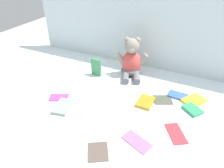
{
  "coord_description": "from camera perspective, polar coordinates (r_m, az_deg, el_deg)",
  "views": [
    {
      "loc": [
        0.41,
        -0.97,
        0.73
      ],
      "look_at": [
        -0.0,
        -0.1,
        0.1
      ],
      "focal_mm": 32.21,
      "sensor_mm": 36.0,
      "label": 1
    }
  ],
  "objects": [
    {
      "name": "book_case_7",
      "position": [
        1.4,
        -4.54,
        4.74
      ],
      "size": [
        0.07,
        0.02,
        0.13
      ],
      "primitive_type": "cube",
      "rotation": [
        0.04,
        0.0,
        -0.06
      ],
      "color": "#398C51",
      "rests_on": "ground_plane"
    },
    {
      "name": "book_case_6",
      "position": [
        1.25,
        -14.88,
        -3.66
      ],
      "size": [
        0.13,
        0.11,
        0.01
      ],
      "primitive_type": "cube",
      "rotation": [
        0.0,
        0.0,
        5.15
      ],
      "color": "purple",
      "rests_on": "ground_plane"
    },
    {
      "name": "book_case_10",
      "position": [
        1.19,
        21.86,
        -6.76
      ],
      "size": [
        0.12,
        0.12,
        0.02
      ],
      "primitive_type": "cube",
      "rotation": [
        0.0,
        0.0,
        4.04
      ],
      "color": "#2F9E5F",
      "rests_on": "ground_plane"
    },
    {
      "name": "book_case_1",
      "position": [
        1.18,
        9.47,
        -5.02
      ],
      "size": [
        0.09,
        0.12,
        0.02
      ],
      "primitive_type": "cube",
      "rotation": [
        0.0,
        0.0,
        6.25
      ],
      "color": "orange",
      "rests_on": "ground_plane"
    },
    {
      "name": "book_case_0",
      "position": [
        0.93,
        -4.01,
        -18.55
      ],
      "size": [
        0.13,
        0.13,
        0.01
      ],
      "primitive_type": "cube",
      "rotation": [
        0.0,
        0.0,
        3.68
      ],
      "color": "brown",
      "rests_on": "ground_plane"
    },
    {
      "name": "teddy_bear",
      "position": [
        1.39,
        5.52,
        6.26
      ],
      "size": [
        0.22,
        0.23,
        0.27
      ],
      "rotation": [
        0.0,
        0.0,
        0.39
      ],
      "color": "#D84C47",
      "rests_on": "ground_plane"
    },
    {
      "name": "book_case_9",
      "position": [
        1.22,
        14.19,
        -4.28
      ],
      "size": [
        0.13,
        0.12,
        0.01
      ],
      "primitive_type": "cube",
      "rotation": [
        0.0,
        0.0,
        2.0
      ],
      "color": "#4C5144",
      "rests_on": "ground_plane"
    },
    {
      "name": "book_case_3",
      "position": [
        1.27,
        22.22,
        -4.39
      ],
      "size": [
        0.14,
        0.15,
        0.02
      ],
      "primitive_type": "cube",
      "rotation": [
        0.0,
        0.0,
        2.55
      ],
      "color": "yellow",
      "rests_on": "ground_plane"
    },
    {
      "name": "book_case_5",
      "position": [
        0.97,
        7.03,
        -15.8
      ],
      "size": [
        0.15,
        0.12,
        0.01
      ],
      "primitive_type": "cube",
      "rotation": [
        0.0,
        0.0,
        1.2
      ],
      "color": "#BC6799",
      "rests_on": "ground_plane"
    },
    {
      "name": "book_case_8",
      "position": [
        1.28,
        18.21,
        -3.15
      ],
      "size": [
        0.12,
        0.08,
        0.01
      ],
      "primitive_type": "cube",
      "rotation": [
        0.0,
        0.0,
        4.65
      ],
      "color": "#3860BB",
      "rests_on": "ground_plane"
    },
    {
      "name": "book_case_4",
      "position": [
        1.16,
        -13.82,
        -6.26
      ],
      "size": [
        0.11,
        0.15,
        0.02
      ],
      "primitive_type": "cube",
      "rotation": [
        0.0,
        0.0,
        3.36
      ],
      "color": "#8F9F95",
      "rests_on": "ground_plane"
    },
    {
      "name": "ground_plane",
      "position": [
        1.28,
        1.92,
        -1.53
      ],
      "size": [
        3.2,
        3.2,
        0.0
      ],
      "primitive_type": "plane",
      "color": "silver"
    },
    {
      "name": "backdrop_drape",
      "position": [
        1.48,
        8.48,
        16.3
      ],
      "size": [
        1.72,
        0.03,
        0.61
      ],
      "primitive_type": "cube",
      "color": "silver",
      "rests_on": "ground_plane"
    },
    {
      "name": "book_case_2",
      "position": [
        1.04,
        17.68,
        -13.16
      ],
      "size": [
        0.13,
        0.15,
        0.01
      ],
      "primitive_type": "cube",
      "rotation": [
        0.0,
        0.0,
        0.56
      ],
      "color": "red",
      "rests_on": "ground_plane"
    }
  ]
}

